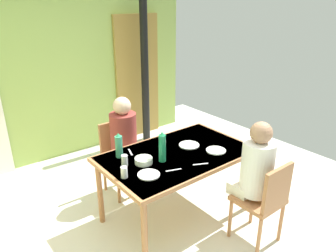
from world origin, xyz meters
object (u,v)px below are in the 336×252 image
dining_table (177,159)px  person_near_diner (256,166)px  chair_far_diner (119,153)px  person_far_diner (124,135)px  water_bottle_green_far (162,147)px  water_bottle_green_near (119,146)px  chair_near_diner (265,199)px  serving_bowl_center (144,161)px

dining_table → person_near_diner: person_near_diner is taller
chair_far_diner → person_far_diner: size_ratio=1.13×
person_far_diner → water_bottle_green_far: 0.74m
water_bottle_green_far → water_bottle_green_near: bearing=129.6°
dining_table → person_near_diner: 0.79m
water_bottle_green_near → person_far_diner: bearing=53.5°
dining_table → person_near_diner: size_ratio=1.98×
water_bottle_green_near → water_bottle_green_far: size_ratio=0.83×
chair_far_diner → water_bottle_green_near: bearing=61.2°
chair_near_diner → water_bottle_green_near: 1.47m
chair_near_diner → person_far_diner: person_far_diner is taller
chair_far_diner → water_bottle_green_near: (-0.29, -0.53, 0.38)m
person_far_diner → water_bottle_green_near: (-0.29, -0.40, 0.09)m
chair_far_diner → person_near_diner: size_ratio=1.13×
chair_far_diner → water_bottle_green_near: water_bottle_green_near is taller
chair_far_diner → person_far_diner: (-0.00, -0.14, 0.28)m
person_near_diner → water_bottle_green_near: bearing=131.2°
chair_far_diner → water_bottle_green_far: size_ratio=2.82×
dining_table → serving_bowl_center: bearing=174.5°
chair_near_diner → chair_far_diner: 1.75m
dining_table → water_bottle_green_far: size_ratio=4.94×
chair_near_diner → person_far_diner: bearing=110.6°
person_near_diner → water_bottle_green_near: person_near_diner is taller
person_near_diner → serving_bowl_center: bearing=135.9°
chair_near_diner → person_near_diner: bearing=90.0°
dining_table → chair_far_diner: bearing=103.9°
person_near_diner → serving_bowl_center: person_near_diner is taller
dining_table → water_bottle_green_near: water_bottle_green_near is taller
chair_far_diner → water_bottle_green_far: (-0.02, -0.87, 0.40)m
dining_table → chair_near_diner: chair_near_diner is taller
water_bottle_green_near → serving_bowl_center: bearing=-66.2°
chair_near_diner → serving_bowl_center: (-0.75, 0.86, 0.29)m
chair_near_diner → serving_bowl_center: 1.18m
dining_table → chair_far_diner: chair_far_diner is taller
chair_far_diner → person_near_diner: bearing=110.6°
dining_table → water_bottle_green_far: 0.31m
water_bottle_green_far → person_near_diner: bearing=-47.9°
dining_table → chair_near_diner: bearing=-66.1°
dining_table → serving_bowl_center: (-0.38, 0.04, 0.10)m
dining_table → water_bottle_green_far: water_bottle_green_far is taller
serving_bowl_center → chair_far_diner: bearing=77.2°
chair_near_diner → water_bottle_green_far: (-0.59, 0.79, 0.40)m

